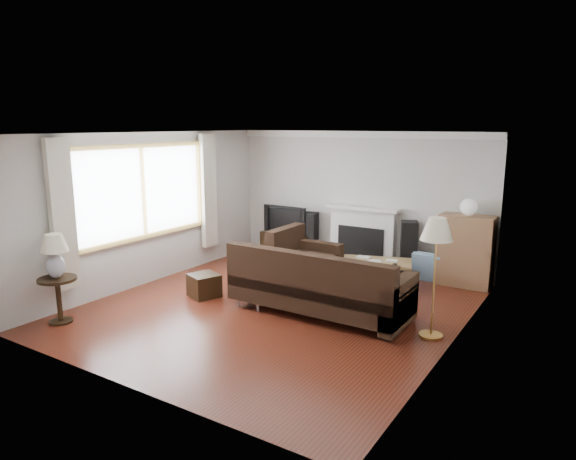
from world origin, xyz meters
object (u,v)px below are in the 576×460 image
Objects in this scene: tv_stand at (288,245)px; coffee_table at (376,273)px; bookshelf at (465,251)px; floor_lamp at (434,278)px; side_table at (59,300)px; sectional_sofa at (319,283)px.

coffee_table is at bearing -19.50° from tv_stand.
floor_lamp reaches higher than bookshelf.
floor_lamp reaches higher than side_table.
side_table is (-2.78, -2.16, -0.13)m from sectional_sofa.
side_table reaches higher than tv_stand.
tv_stand is 0.87× the size of bookshelf.
side_table is (-0.76, -4.53, 0.05)m from tv_stand.
floor_lamp is 2.44× the size of side_table.
side_table is at bearing -147.49° from coffee_table.
floor_lamp is (1.59, 0.04, 0.32)m from sectional_sofa.
sectional_sofa is 3.53m from side_table.
sectional_sofa is 4.40× the size of side_table.
floor_lamp is at bearing -32.80° from tv_stand.
sectional_sofa is 1.80× the size of floor_lamp.
bookshelf is 0.77× the size of floor_lamp.
coffee_table is 2.15m from floor_lamp.
floor_lamp reaches higher than coffee_table.
side_table reaches higher than coffee_table.
sectional_sofa is at bearing -115.98° from coffee_table.
tv_stand is 4.33m from floor_lamp.
tv_stand is at bearing 80.51° from side_table.
bookshelf is 1.89× the size of side_table.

